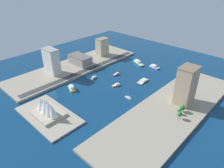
{
  "coord_description": "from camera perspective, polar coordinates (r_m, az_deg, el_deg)",
  "views": [
    {
      "loc": [
        -177.35,
        194.47,
        149.28
      ],
      "look_at": [
        0.88,
        4.96,
        3.72
      ],
      "focal_mm": 32.87,
      "sensor_mm": 36.0,
      "label": 1
    }
  ],
  "objects": [
    {
      "name": "hotel_broad_white",
      "position": [
        337.6,
        -16.47,
        6.11
      ],
      "size": [
        27.76,
        15.7,
        40.39
      ],
      "color": "silver",
      "rests_on": "quay_east"
    },
    {
      "name": "water_taxi_orange",
      "position": [
        300.11,
        1.2,
        -0.3
      ],
      "size": [
        8.76,
        13.3,
        3.57
      ],
      "color": "orange",
      "rests_on": "ground_plane"
    },
    {
      "name": "park_tree_cluster",
      "position": [
        249.24,
        18.65,
        -6.87
      ],
      "size": [
        10.13,
        20.52,
        9.02
      ],
      "color": "brown",
      "rests_on": "quay_west"
    },
    {
      "name": "quay_east",
      "position": [
        363.76,
        -10.04,
        4.81
      ],
      "size": [
        70.0,
        240.0,
        3.22
      ],
      "primitive_type": "cube",
      "color": "#9E937F",
      "rests_on": "ground_plane"
    },
    {
      "name": "taxi_yellow_cab",
      "position": [
        365.93,
        -2.39,
        5.82
      ],
      "size": [
        2.05,
        4.78,
        1.45
      ],
      "color": "black",
      "rests_on": "road_strip"
    },
    {
      "name": "apartment_midrise_tan",
      "position": [
        261.57,
        19.92,
        -0.41
      ],
      "size": [
        19.07,
        24.39,
        48.63
      ],
      "color": "tan",
      "rests_on": "quay_west"
    },
    {
      "name": "tugboat_red",
      "position": [
        331.49,
        1.18,
        2.72
      ],
      "size": [
        4.51,
        14.05,
        3.57
      ],
      "color": "red",
      "rests_on": "ground_plane"
    },
    {
      "name": "quay_west",
      "position": [
        258.58,
        16.12,
        -6.94
      ],
      "size": [
        70.0,
        240.0,
        3.22
      ],
      "primitive_type": "cube",
      "color": "#9E937F",
      "rests_on": "ground_plane"
    },
    {
      "name": "traffic_light_waterfront",
      "position": [
        330.13,
        -8.31,
        3.48
      ],
      "size": [
        0.36,
        0.36,
        6.5
      ],
      "color": "black",
      "rests_on": "quay_east"
    },
    {
      "name": "barge_flat_brown",
      "position": [
        314.93,
        8.59,
        0.83
      ],
      "size": [
        10.57,
        22.93,
        3.22
      ],
      "color": "brown",
      "rests_on": "ground_plane"
    },
    {
      "name": "ferry_yellow_fast",
      "position": [
        295.92,
        -11.14,
        -1.09
      ],
      "size": [
        20.17,
        13.08,
        7.08
      ],
      "color": "yellow",
      "rests_on": "ground_plane"
    },
    {
      "name": "opera_landmark",
      "position": [
        247.69,
        -17.63,
        -6.47
      ],
      "size": [
        37.43,
        28.81,
        20.64
      ],
      "color": "#BCAD93",
      "rests_on": "peninsula_point"
    },
    {
      "name": "office_block_beige",
      "position": [
        401.63,
        -2.76,
        10.33
      ],
      "size": [
        16.24,
        22.11,
        32.4
      ],
      "color": "#C6B793",
      "rests_on": "quay_east"
    },
    {
      "name": "pickup_red",
      "position": [
        330.95,
        -11.22,
        2.62
      ],
      "size": [
        1.99,
        5.17,
        1.53
      ],
      "color": "black",
      "rests_on": "road_strip"
    },
    {
      "name": "ground_plane",
      "position": [
        302.58,
        0.76,
        -0.34
      ],
      "size": [
        440.0,
        440.0,
        0.0
      ],
      "primitive_type": "plane",
      "color": "navy"
    },
    {
      "name": "suv_black",
      "position": [
        351.92,
        -4.95,
        4.76
      ],
      "size": [
        1.97,
        4.29,
        1.67
      ],
      "color": "black",
      "rests_on": "road_strip"
    },
    {
      "name": "catamaran_blue",
      "position": [
        363.98,
        11.64,
        4.7
      ],
      "size": [
        19.74,
        11.94,
        4.63
      ],
      "color": "blue",
      "rests_on": "ground_plane"
    },
    {
      "name": "ferry_green_doubledeck",
      "position": [
        375.35,
        7.33,
        5.9
      ],
      "size": [
        27.73,
        18.36,
        5.73
      ],
      "color": "#2D8C4C",
      "rests_on": "ground_plane"
    },
    {
      "name": "sailboat_small_white",
      "position": [
        272.97,
        4.54,
        -3.78
      ],
      "size": [
        10.96,
        3.03,
        11.37
      ],
      "color": "white",
      "rests_on": "ground_plane"
    },
    {
      "name": "sedan_silver",
      "position": [
        344.51,
        -7.58,
        4.05
      ],
      "size": [
        1.89,
        4.43,
        1.65
      ],
      "color": "black",
      "rests_on": "road_strip"
    },
    {
      "name": "road_strip",
      "position": [
        343.66,
        -7.32,
        3.84
      ],
      "size": [
        10.4,
        228.0,
        0.15
      ],
      "primitive_type": "cube",
      "color": "#38383D",
      "rests_on": "quay_east"
    },
    {
      "name": "carpark_squat_concrete",
      "position": [
        367.56,
        -8.89,
        6.72
      ],
      "size": [
        42.35,
        23.75,
        14.99
      ],
      "color": "gray",
      "rests_on": "quay_east"
    },
    {
      "name": "peninsula_point",
      "position": [
        252.38,
        -17.2,
        -8.3
      ],
      "size": [
        81.96,
        43.57,
        2.0
      ],
      "primitive_type": "cube",
      "color": "#A89E89",
      "rests_on": "ground_plane"
    },
    {
      "name": "yacht_sleek_gray",
      "position": [
        321.61,
        -5.13,
        1.74
      ],
      "size": [
        7.53,
        14.73,
        3.68
      ],
      "color": "#999EA3",
      "rests_on": "ground_plane"
    }
  ]
}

